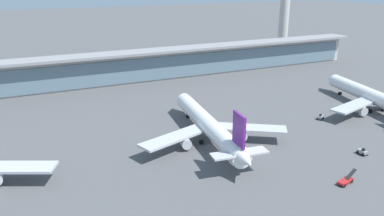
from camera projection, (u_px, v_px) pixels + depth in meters
The scene contains 7 objects.
ground_plane at pixel (214, 146), 117.37m from camera, with size 1200.00×1200.00×0.00m, color #515154.
airliner_centre_stand at pixel (209, 125), 119.64m from camera, with size 47.11×61.73×16.45m.
airliner_right_stand at pixel (376, 98), 147.03m from camera, with size 46.61×61.40×16.45m.
service_truck_near_nose_grey at pixel (321, 117), 139.36m from camera, with size 3.33×2.89×2.05m.
service_truck_under_wing_red at pixel (346, 181), 95.87m from camera, with size 6.93×3.00×2.70m.
service_truck_by_tail_grey at pixel (362, 152), 111.54m from camera, with size 1.72×2.87×2.05m.
terminal_building at pixel (131, 66), 187.54m from camera, with size 268.22×12.80×15.20m.
Camera 1 is at (-51.99, -94.17, 48.84)m, focal length 35.95 mm.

